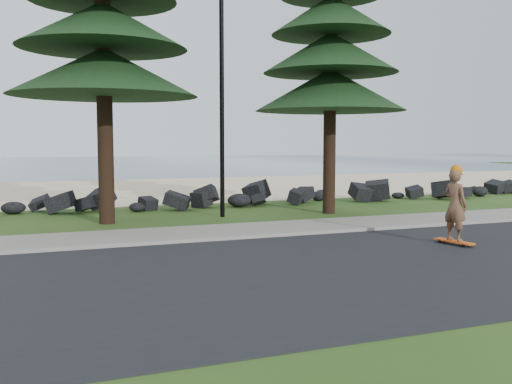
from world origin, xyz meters
TOP-DOWN VIEW (x-y plane):
  - ground at (0.00, 0.00)m, footprint 160.00×160.00m
  - road at (0.00, -4.50)m, footprint 160.00×7.00m
  - kerb at (0.00, -0.90)m, footprint 160.00×0.20m
  - sidewalk at (0.00, 0.20)m, footprint 160.00×2.00m
  - beach_sand at (0.00, 14.50)m, footprint 160.00×15.00m
  - ocean at (0.00, 51.00)m, footprint 160.00×58.00m
  - seawall_boulders at (0.00, 5.60)m, footprint 60.00×2.40m
  - lamp_post at (0.00, 3.20)m, footprint 0.25×0.14m
  - skateboarder at (3.31, -3.38)m, footprint 0.48×0.99m

SIDE VIEW (x-z plane):
  - ground at x=0.00m, z-range 0.00..0.00m
  - seawall_boulders at x=0.00m, z-range -0.55..0.55m
  - ocean at x=0.00m, z-range 0.00..0.01m
  - beach_sand at x=0.00m, z-range 0.00..0.01m
  - road at x=0.00m, z-range 0.00..0.02m
  - sidewalk at x=0.00m, z-range 0.00..0.08m
  - kerb at x=0.00m, z-range 0.00..0.10m
  - skateboarder at x=3.31m, z-range 0.01..1.79m
  - lamp_post at x=0.00m, z-range 0.06..8.20m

